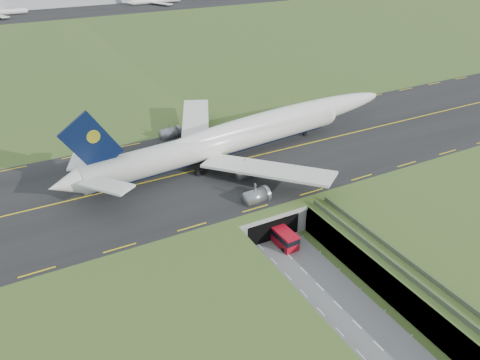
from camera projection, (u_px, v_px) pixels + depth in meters
ground at (295, 262)px, 89.83m from camera, size 900.00×900.00×0.00m
airfield_deck at (296, 250)px, 88.36m from camera, size 800.00×800.00×6.00m
trench_road at (318, 286)px, 84.00m from camera, size 12.00×75.00×0.20m
taxiway at (219, 165)px, 112.30m from camera, size 800.00×44.00×0.18m
tunnel_portal at (252, 207)px, 101.08m from camera, size 17.00×22.30×6.00m
guideway at (417, 283)px, 77.02m from camera, size 3.00×53.00×7.05m
jumbo_jet at (244, 135)px, 114.80m from camera, size 94.41×60.49×20.12m
shuttle_tram at (282, 236)px, 94.34m from camera, size 3.50×8.39×3.35m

